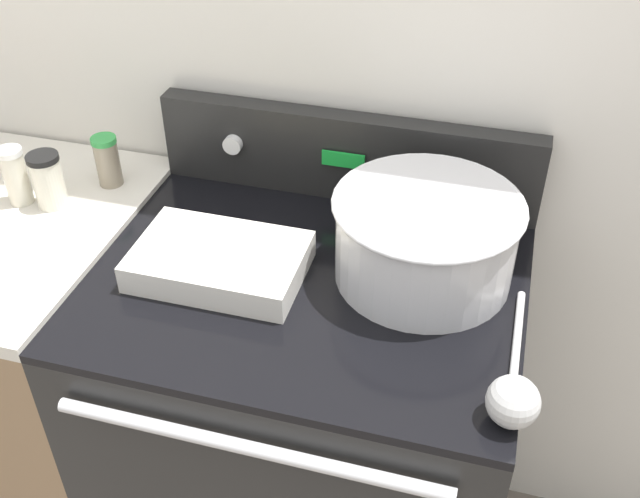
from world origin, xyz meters
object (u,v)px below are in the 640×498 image
(spice_jar_green_cap, at_px, (107,161))
(spice_jar_white_cap, at_px, (15,176))
(spice_jar_black_cap, at_px, (48,180))
(ladle, at_px, (513,396))
(mixing_bowl, at_px, (426,235))
(casserole_dish, at_px, (219,260))

(spice_jar_green_cap, xyz_separation_m, spice_jar_white_cap, (-0.15, -0.12, 0.01))
(spice_jar_green_cap, xyz_separation_m, spice_jar_black_cap, (-0.08, -0.11, 0.00))
(ladle, distance_m, spice_jar_black_cap, 1.01)
(ladle, relative_size, spice_jar_green_cap, 2.96)
(ladle, height_order, spice_jar_white_cap, spice_jar_white_cap)
(ladle, distance_m, spice_jar_white_cap, 1.08)
(ladle, xyz_separation_m, spice_jar_green_cap, (-0.89, 0.41, 0.03))
(spice_jar_black_cap, xyz_separation_m, spice_jar_white_cap, (-0.07, -0.01, 0.00))
(ladle, bearing_deg, mixing_bowl, 122.02)
(casserole_dish, distance_m, spice_jar_white_cap, 0.50)
(spice_jar_black_cap, relative_size, spice_jar_white_cap, 0.95)
(casserole_dish, bearing_deg, mixing_bowl, 14.74)
(mixing_bowl, relative_size, casserole_dish, 1.10)
(mixing_bowl, height_order, spice_jar_green_cap, mixing_bowl)
(casserole_dish, xyz_separation_m, spice_jar_green_cap, (-0.34, 0.21, 0.04))
(spice_jar_black_cap, distance_m, spice_jar_white_cap, 0.07)
(mixing_bowl, xyz_separation_m, spice_jar_black_cap, (-0.78, 0.01, -0.02))
(mixing_bowl, height_order, spice_jar_white_cap, mixing_bowl)
(mixing_bowl, relative_size, spice_jar_white_cap, 2.74)
(casserole_dish, distance_m, ladle, 0.58)
(mixing_bowl, relative_size, ladle, 1.03)
(spice_jar_green_cap, height_order, spice_jar_black_cap, spice_jar_black_cap)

